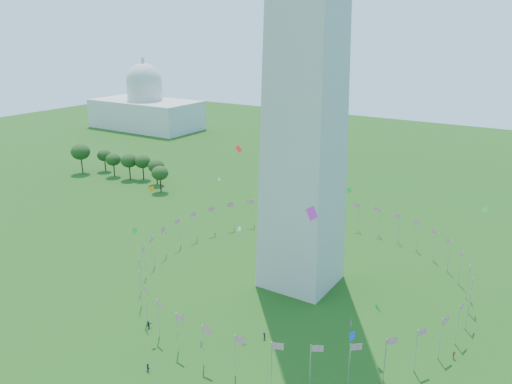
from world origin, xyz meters
TOP-DOWN VIEW (x-y plane):
  - flag_ring at (-0.00, 50.00)m, footprint 80.24×80.24m
  - capitol_building at (-180.00, 180.00)m, footprint 70.00×35.00m
  - kites_aloft at (11.99, 24.92)m, footprint 104.86×83.43m
  - tree_line_west at (-107.79, 90.49)m, footprint 55.86×15.53m

SIDE VIEW (x-z plane):
  - flag_ring at x=0.00m, z-range 0.00..9.00m
  - tree_line_west at x=-107.79m, z-range -0.96..12.02m
  - kites_aloft at x=11.99m, z-range -0.95..36.18m
  - capitol_building at x=-180.00m, z-range 0.00..46.00m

